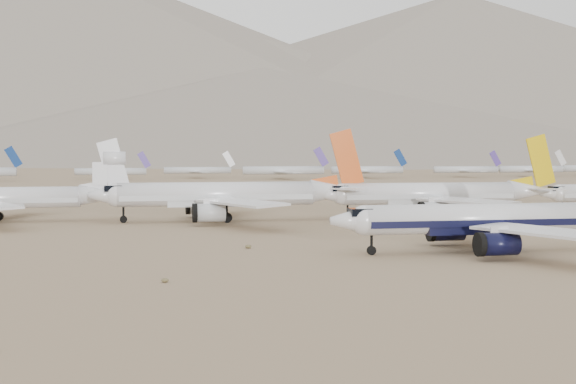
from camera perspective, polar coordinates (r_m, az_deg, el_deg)
The scene contains 9 objects.
ground at distance 116.85m, azimuth 13.17°, elevation -4.43°, with size 7000.00×7000.00×0.00m, color #7D6448.
main_airliner at distance 121.67m, azimuth 14.76°, elevation -1.90°, with size 49.10×47.96×17.33m.
row2_gold_tail at distance 179.44m, azimuth 10.61°, elevation -0.16°, with size 52.28×51.13×18.62m.
row2_orange_tail at distance 168.73m, azimuth -4.28°, elevation -0.22°, with size 54.99×53.79×19.61m.
row2_white_trijet at distance 176.41m, azimuth -19.63°, elevation -0.38°, with size 49.55×48.43×17.56m.
distant_storage_row at distance 423.44m, azimuth 0.31°, elevation 1.58°, with size 630.85×62.62×15.16m.
mountain_range at distance 1766.36m, azimuth -7.22°, elevation 8.67°, with size 7354.00×3024.00×470.00m.
foothills at distance 1336.47m, azimuth 14.50°, elevation 5.14°, with size 4637.50×1395.00×155.00m.
desert_scrub at distance 84.28m, azimuth 0.97°, elevation -7.02°, with size 206.06×121.67×0.63m.
Camera 1 is at (-47.60, -105.67, 14.94)m, focal length 50.00 mm.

